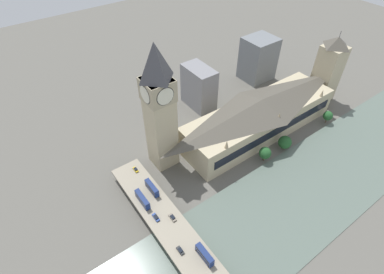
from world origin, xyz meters
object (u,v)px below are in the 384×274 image
Objects in this scene: road_bridge at (198,264)px; car_northbound_mid at (136,169)px; victoria_tower at (328,70)px; double_decker_bus_mid at (142,199)px; clock_tower at (159,107)px; car_southbound_mid at (180,250)px; double_decker_bus_rear at (205,255)px; car_northbound_lead at (156,217)px; double_decker_bus_lead at (152,188)px; parliament_hall at (260,116)px; car_southbound_tail at (172,217)px.

car_northbound_mid is (61.88, -3.22, 1.91)m from road_bridge.
victoria_tower reaches higher than double_decker_bus_mid.
car_southbound_mid is (-55.24, 25.71, -33.09)m from clock_tower.
double_decker_bus_rear is 2.18× the size of car_northbound_lead.
double_decker_bus_lead is (-19.82, 19.13, -31.07)m from clock_tower.
parliament_hall is 87.86m from car_southbound_tail.
clock_tower is 1.45× the size of victoria_tower.
double_decker_bus_rear is (-63.77, 18.92, -31.00)m from clock_tower.
car_northbound_mid is 37.27m from car_southbound_tail.
double_decker_bus_rear is at bearing -179.50° from car_northbound_mid.
double_decker_bus_mid is at bearing 3.24° from car_northbound_lead.
parliament_hall reaches higher than double_decker_bus_rear.
double_decker_bus_mid reaches higher than car_northbound_lead.
double_decker_bus_lead is 2.24× the size of car_northbound_lead.
double_decker_bus_mid is (-9.55, 90.78, -3.91)m from parliament_hall.
car_southbound_tail is (-19.65, 0.36, -1.96)m from double_decker_bus_lead.
road_bridge is 13.29× the size of double_decker_bus_rear.
car_northbound_lead is 1.15× the size of car_northbound_mid.
double_decker_bus_lead reaches higher than car_northbound_mid.
double_decker_bus_mid is at bearing 131.10° from clock_tower.
double_decker_bus_rear is 2.46× the size of car_southbound_mid.
victoria_tower is 157.53m from car_northbound_lead.
car_southbound_mid is 16.95m from car_southbound_tail.
road_bridge is at bearing -161.04° from car_southbound_mid.
double_decker_bus_rear is 2.23× the size of car_southbound_tail.
double_decker_bus_lead is 36.08m from car_southbound_mid.
victoria_tower is (0.05, -65.04, 11.13)m from parliament_hall.
car_northbound_mid is 53.40m from car_southbound_mid.
car_northbound_lead is at bearing 13.46° from double_decker_bus_rear.
double_decker_bus_rear is (-40.64, -7.60, 0.06)m from double_decker_bus_mid.
victoria_tower is at bearing -80.11° from car_southbound_tail.
victoria_tower is 156.84m from double_decker_bus_mid.
victoria_tower is 149.33m from double_decker_bus_lead.
car_southbound_tail reaches higher than car_northbound_lead.
clock_tower is 17.72× the size of car_southbound_mid.
double_decker_bus_mid reaches higher than car_northbound_mid.
double_decker_bus_lead is 1.03× the size of double_decker_bus_rear.
car_northbound_lead is at bearing 53.45° from car_southbound_tail.
parliament_hall reaches higher than car_northbound_lead.
car_southbound_tail is at bearing 153.72° from clock_tower.
clock_tower reaches higher than car_southbound_mid.
victoria_tower is 4.47× the size of double_decker_bus_mid.
double_decker_bus_rear is 24.39m from car_southbound_tail.
car_southbound_mid is at bearing 114.84° from parliament_hall.
double_decker_bus_rear is at bearing -166.54° from car_northbound_lead.
car_southbound_tail is at bearing 107.17° from parliament_hall.
car_southbound_tail is (-16.33, -7.03, -1.96)m from double_decker_bus_mid.
clock_tower is at bearing 78.06° from parliament_hall.
double_decker_bus_mid is 2.42× the size of car_northbound_lead.
parliament_hall is at bearing -97.74° from car_northbound_mid.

